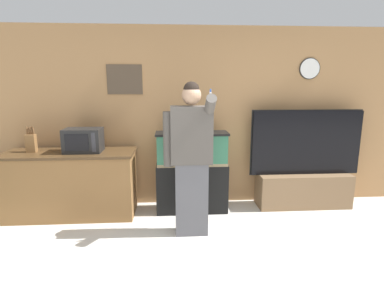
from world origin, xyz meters
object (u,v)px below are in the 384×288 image
Objects in this scene: counter_island at (72,184)px; person_standing at (191,158)px; aquarium_on_stand at (192,172)px; tv_on_stand at (304,179)px; knife_block at (31,142)px; microwave at (83,140)px.

person_standing is (1.60, -0.61, 0.50)m from counter_island.
aquarium_on_stand is 1.67m from tv_on_stand.
counter_island is 4.95× the size of knife_block.
person_standing reaches higher than microwave.
knife_block is at bearing 176.47° from counter_island.
counter_island is 0.94× the size of person_standing.
knife_block is at bearing 162.88° from person_standing.
person_standing reaches higher than knife_block.
microwave is 3.18m from tv_on_stand.
knife_block is 3.86m from tv_on_stand.
counter_island is 0.64m from microwave.
person_standing is (1.40, -0.62, -0.11)m from microwave.
person_standing is (-1.72, -0.73, 0.53)m from tv_on_stand.
tv_on_stand is at bearing 1.98° from counter_island.
aquarium_on_stand is 0.70× the size of tv_on_stand.
tv_on_stand is 1.94m from person_standing.
knife_block is (-0.69, 0.03, -0.03)m from microwave.
counter_island is at bearing -3.53° from knife_block.
person_standing is at bearing -17.12° from knife_block.
knife_block is (-0.49, 0.03, 0.58)m from counter_island.
counter_island is at bearing 158.97° from person_standing.
aquarium_on_stand is (1.65, 0.05, 0.12)m from counter_island.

